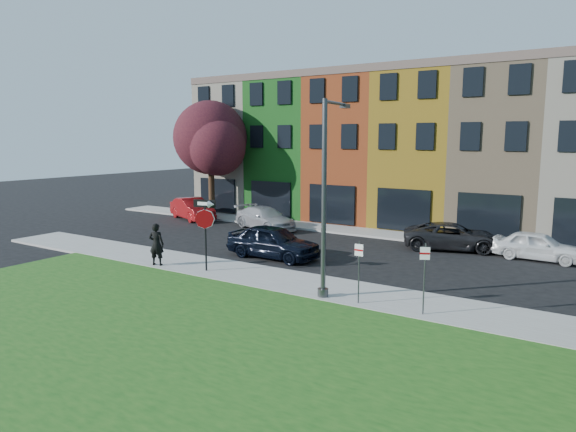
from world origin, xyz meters
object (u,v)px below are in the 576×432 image
Objects in this scene: stop_sign at (205,220)px; street_lamp at (326,199)px; man at (156,244)px; sedan_near at (273,242)px.

stop_sign is 0.44× the size of street_lamp.
man reaches higher than sedan_near.
man is at bearing 174.30° from street_lamp.
stop_sign is 4.39m from sedan_near.
stop_sign is at bearing 170.61° from street_lamp.
sedan_near is (0.83, 4.02, -1.54)m from stop_sign.
man is 9.08m from street_lamp.
street_lamp is (5.28, -4.26, 2.91)m from sedan_near.
stop_sign is at bearing 169.46° from sedan_near.
stop_sign is at bearing 169.41° from man.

